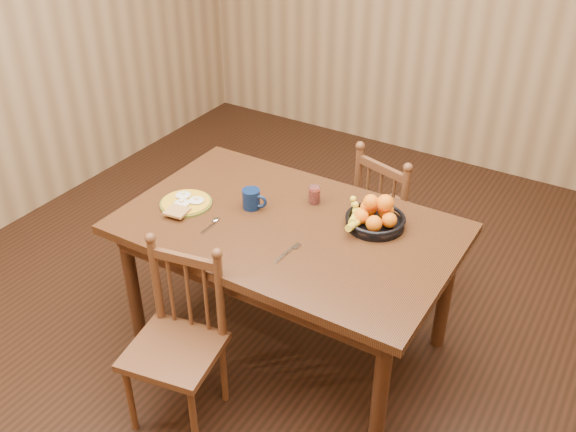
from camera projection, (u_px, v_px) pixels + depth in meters
The scene contains 10 objects.
room at pixel (288, 109), 2.76m from camera, with size 4.52×5.02×2.72m.
dining_table at pixel (288, 239), 3.13m from camera, with size 1.60×1.00×0.75m.
chair_far at pixel (393, 220), 3.70m from camera, with size 0.50×0.49×0.89m.
chair_near at pixel (177, 343), 2.87m from camera, with size 0.46×0.44×0.87m.
breakfast_plate at pixel (186, 203), 3.23m from camera, with size 0.26×0.29×0.04m.
fork at pixel (288, 252), 2.89m from camera, with size 0.04×0.18×0.00m.
spoon at pixel (213, 222), 3.10m from camera, with size 0.04×0.16×0.01m.
coffee_mug at pixel (252, 199), 3.19m from camera, with size 0.13×0.09×0.10m.
juice_glass at pixel (314, 195), 3.23m from camera, with size 0.06×0.06×0.09m.
fruit_bowl at pixel (374, 216), 3.05m from camera, with size 0.32×0.32×0.17m.
Camera 1 is at (1.34, -2.20, 2.45)m, focal length 40.00 mm.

